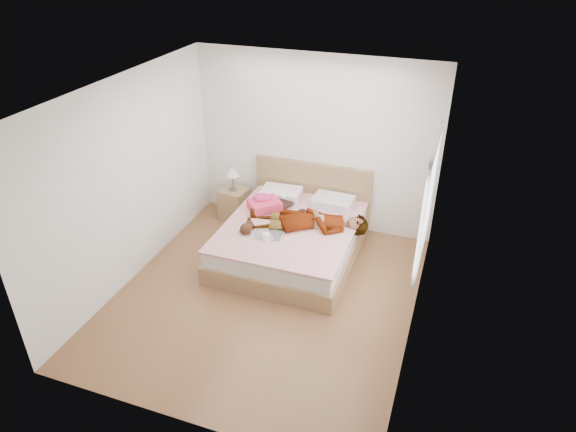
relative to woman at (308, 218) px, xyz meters
The scene contains 11 objects.
ground 1.22m from the woman, 102.45° to the right, with size 4.00×4.00×0.00m, color #542F1A.
woman is the anchor object (origin of this frame).
hair 0.73m from the woman, 141.71° to the left, with size 0.42×0.51×0.08m, color black.
phone 0.64m from the woman, 141.34° to the left, with size 0.04×0.09×0.01m, color silver.
room_shell 1.92m from the woman, 25.22° to the right, with size 4.00×4.00×4.00m.
bed 0.42m from the woman, behind, with size 1.80×2.08×1.00m.
towel 0.76m from the woman, 164.05° to the left, with size 0.55×0.55×0.23m.
magazine 0.61m from the woman, 134.06° to the right, with size 0.44×0.31×0.02m.
coffee_mug 0.68m from the woman, 123.76° to the right, with size 0.14×0.10×0.11m.
plush_toy 0.85m from the woman, 146.96° to the right, with size 0.17×0.25×0.14m.
nightstand 1.59m from the woman, 155.75° to the left, with size 0.45×0.41×0.88m.
Camera 1 is at (1.99, -4.72, 4.08)m, focal length 32.00 mm.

